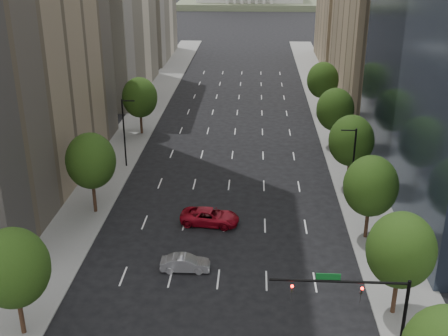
# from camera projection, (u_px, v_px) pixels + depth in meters

# --- Properties ---
(sidewalk_left) EXTENTS (6.00, 200.00, 0.15)m
(sidewalk_left) POSITION_uv_depth(u_px,v_px,m) (101.00, 181.00, 67.55)
(sidewalk_left) COLOR slate
(sidewalk_left) RESTS_ON ground
(sidewalk_right) EXTENTS (6.00, 200.00, 0.15)m
(sidewalk_right) POSITION_uv_depth(u_px,v_px,m) (360.00, 187.00, 65.98)
(sidewalk_right) COLOR slate
(sidewalk_right) RESTS_ON ground
(filler_left) EXTENTS (14.00, 26.00, 18.00)m
(filler_left) POSITION_uv_depth(u_px,v_px,m) (141.00, 20.00, 134.77)
(filler_left) COLOR beige
(filler_left) RESTS_ON ground
(parking_tan_right) EXTENTS (14.00, 30.00, 30.00)m
(parking_tan_right) POSITION_uv_depth(u_px,v_px,m) (384.00, 15.00, 96.71)
(parking_tan_right) COLOR #8C7759
(parking_tan_right) RESTS_ON ground
(filler_right) EXTENTS (14.00, 26.00, 16.00)m
(filler_right) POSITION_uv_depth(u_px,v_px,m) (351.00, 28.00, 129.84)
(filler_right) COLOR #8C7759
(filler_right) RESTS_ON ground
(tree_right_1) EXTENTS (5.20, 5.20, 8.75)m
(tree_right_1) POSITION_uv_depth(u_px,v_px,m) (401.00, 250.00, 41.74)
(tree_right_1) COLOR #382316
(tree_right_1) RESTS_ON ground
(tree_right_2) EXTENTS (5.20, 5.20, 8.61)m
(tree_right_2) POSITION_uv_depth(u_px,v_px,m) (371.00, 186.00, 52.87)
(tree_right_2) COLOR #382316
(tree_right_2) RESTS_ON ground
(tree_right_3) EXTENTS (5.20, 5.20, 8.89)m
(tree_right_3) POSITION_uv_depth(u_px,v_px,m) (351.00, 141.00, 63.83)
(tree_right_3) COLOR #382316
(tree_right_3) RESTS_ON ground
(tree_right_4) EXTENTS (5.20, 5.20, 8.46)m
(tree_right_4) POSITION_uv_depth(u_px,v_px,m) (335.00, 110.00, 76.92)
(tree_right_4) COLOR #382316
(tree_right_4) RESTS_ON ground
(tree_right_5) EXTENTS (5.20, 5.20, 8.75)m
(tree_right_5) POSITION_uv_depth(u_px,v_px,m) (323.00, 80.00, 91.58)
(tree_right_5) COLOR #382316
(tree_right_5) RESTS_ON ground
(tree_left_0) EXTENTS (5.20, 5.20, 8.75)m
(tree_left_0) POSITION_uv_depth(u_px,v_px,m) (13.00, 268.00, 39.47)
(tree_left_0) COLOR #382316
(tree_left_0) RESTS_ON ground
(tree_left_1) EXTENTS (5.20, 5.20, 8.97)m
(tree_left_1) POSITION_uv_depth(u_px,v_px,m) (91.00, 161.00, 57.85)
(tree_left_1) COLOR #382316
(tree_left_1) RESTS_ON ground
(tree_left_2) EXTENTS (5.20, 5.20, 8.68)m
(tree_left_2) POSITION_uv_depth(u_px,v_px,m) (140.00, 97.00, 81.95)
(tree_left_2) COLOR #382316
(tree_left_2) RESTS_ON ground
(streetlight_rn) EXTENTS (1.70, 0.20, 9.00)m
(streetlight_rn) POSITION_uv_depth(u_px,v_px,m) (352.00, 166.00, 59.65)
(streetlight_rn) COLOR black
(streetlight_rn) RESTS_ON ground
(streetlight_ln) EXTENTS (1.70, 0.20, 9.00)m
(streetlight_ln) POSITION_uv_depth(u_px,v_px,m) (124.00, 131.00, 70.24)
(streetlight_ln) COLOR black
(streetlight_ln) RESTS_ON ground
(traffic_signal) EXTENTS (9.12, 0.40, 7.38)m
(traffic_signal) POSITION_uv_depth(u_px,v_px,m) (368.00, 303.00, 36.59)
(traffic_signal) COLOR black
(traffic_signal) RESTS_ON ground
(foothills) EXTENTS (720.00, 413.00, 263.00)m
(foothills) POSITION_uv_depth(u_px,v_px,m) (287.00, 6.00, 577.27)
(foothills) COLOR olive
(foothills) RESTS_ON ground
(car_silver) EXTENTS (4.42, 1.64, 1.44)m
(car_silver) POSITION_uv_depth(u_px,v_px,m) (185.00, 263.00, 49.36)
(car_silver) COLOR gray
(car_silver) RESTS_ON ground
(car_red_far) EXTENTS (6.29, 3.43, 1.67)m
(car_red_far) POSITION_uv_depth(u_px,v_px,m) (210.00, 217.00, 57.37)
(car_red_far) COLOR maroon
(car_red_far) RESTS_ON ground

